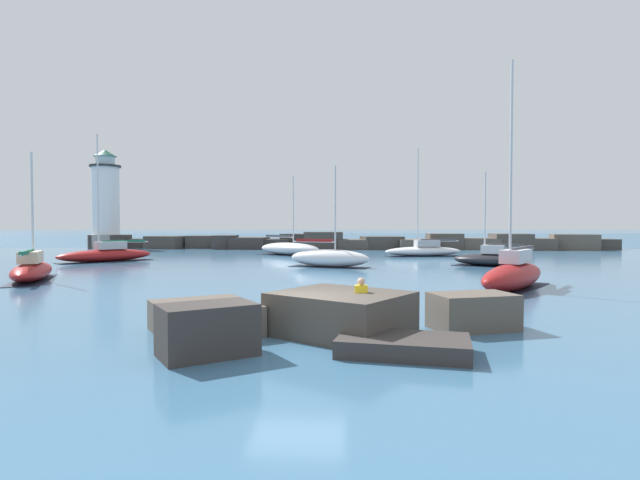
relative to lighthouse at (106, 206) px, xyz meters
name	(u,v)px	position (x,y,z in m)	size (l,w,h in m)	color
ground_plane	(298,343)	(30.90, -51.19, -5.59)	(600.00, 600.00, 0.00)	#3D6B8E
open_sea_beyond	(345,237)	(30.90, 60.17, -5.59)	(400.00, 116.00, 0.01)	#2D5B7F
breakwater_jetty	(358,242)	(33.26, -0.08, -4.75)	(67.17, 6.38, 2.18)	#383330
lighthouse	(106,206)	(0.00, 0.00, 0.00)	(4.64, 4.64, 12.99)	gray
foreground_rocks	(269,321)	(30.08, -50.87, -5.07)	(16.41, 6.91, 1.23)	brown
sailboat_moored_0	(107,254)	(11.77, -23.36, -4.96)	(6.70, 7.46, 10.62)	maroon
sailboat_moored_1	(329,258)	(30.74, -27.66, -4.92)	(6.38, 3.76, 7.40)	white
sailboat_moored_2	(514,274)	(40.09, -39.80, -4.85)	(5.61, 7.24, 10.74)	maroon
sailboat_moored_3	(491,259)	(42.80, -26.07, -5.02)	(5.97, 4.79, 7.08)	black
sailboat_moored_4	(32,270)	(14.58, -37.49, -4.99)	(4.46, 6.96, 7.21)	maroon
sailboat_moored_5	(424,250)	(39.51, -14.47, -5.00)	(8.07, 3.83, 10.60)	white
sailboat_moored_6	(289,249)	(26.07, -13.71, -4.94)	(7.71, 6.72, 8.04)	silver
person_on_rocks	(361,303)	(32.58, -50.13, -4.69)	(0.36, 0.22, 1.62)	#282833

